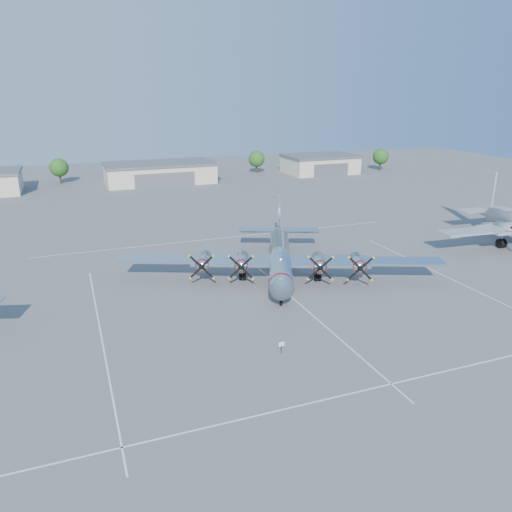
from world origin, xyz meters
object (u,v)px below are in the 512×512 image
object	(u,v)px
tree_east	(257,159)
tree_west	(59,168)
tree_far_east	(381,157)
hangar_east	(320,164)
hangar_center	(160,173)
main_bomber_b29	(280,276)
info_placard	(281,345)

from	to	relation	value
tree_east	tree_west	bearing A→B (deg)	177.92
tree_west	tree_east	bearing A→B (deg)	-2.08
tree_far_east	hangar_east	bearing A→B (deg)	174.39
hangar_center	main_bomber_b29	bearing A→B (deg)	-88.82
tree_west	tree_far_east	size ratio (longest dim) A/B	1.00
tree_west	tree_east	size ratio (longest dim) A/B	1.00
tree_east	tree_far_east	world-z (taller)	same
hangar_east	main_bomber_b29	world-z (taller)	hangar_east
tree_west	info_placard	size ratio (longest dim) A/B	5.53
main_bomber_b29	info_placard	xyz separation A→B (m)	(-8.15, -19.14, 0.84)
hangar_east	tree_west	xyz separation A→B (m)	(-73.00, 8.04, 1.51)
main_bomber_b29	info_placard	world-z (taller)	main_bomber_b29
hangar_east	main_bomber_b29	xyz separation A→B (m)	(-46.42, -76.86, -2.71)
tree_west	main_bomber_b29	size ratio (longest dim) A/B	0.16
hangar_east	tree_east	xyz separation A→B (m)	(-18.00, 6.04, 1.51)
hangar_east	main_bomber_b29	bearing A→B (deg)	-121.13
hangar_center	tree_east	world-z (taller)	tree_east
hangar_center	tree_far_east	world-z (taller)	tree_far_east
hangar_east	info_placard	distance (m)	110.43
hangar_east	tree_east	size ratio (longest dim) A/B	3.10
hangar_center	tree_east	bearing A→B (deg)	11.38
tree_west	main_bomber_b29	bearing A→B (deg)	-72.61
hangar_east	info_placard	bearing A→B (deg)	-119.62
tree_east	tree_far_east	distance (m)	38.83
main_bomber_b29	hangar_center	bearing A→B (deg)	113.84
info_placard	tree_far_east	bearing A→B (deg)	42.09
tree_east	info_placard	size ratio (longest dim) A/B	5.53
hangar_center	tree_far_east	xyz separation A→B (m)	(68.00, -1.96, 1.51)
hangar_east	tree_west	distance (m)	73.46
tree_west	main_bomber_b29	distance (m)	89.06
tree_west	main_bomber_b29	xyz separation A→B (m)	(26.58, -84.89, -4.22)
hangar_east	main_bomber_b29	distance (m)	89.83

